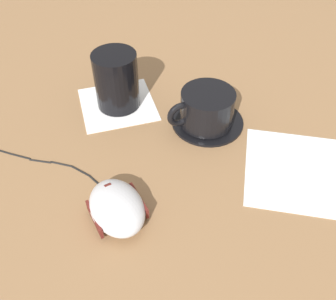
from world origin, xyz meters
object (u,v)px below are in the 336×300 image
saucer (207,121)px  coffee_cup (206,108)px  drinking_glass (116,80)px  computer_mouse (117,207)px

saucer → coffee_cup: bearing=-49.9°
saucer → drinking_glass: size_ratio=1.23×
saucer → drinking_glass: 0.17m
saucer → coffee_cup: size_ratio=1.06×
computer_mouse → drinking_glass: (-0.24, 0.04, 0.03)m
coffee_cup → computer_mouse: size_ratio=1.05×
saucer → coffee_cup: 0.03m
computer_mouse → drinking_glass: size_ratio=1.11×
saucer → coffee_cup: (0.01, -0.01, 0.03)m
drinking_glass → coffee_cup: bearing=54.4°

